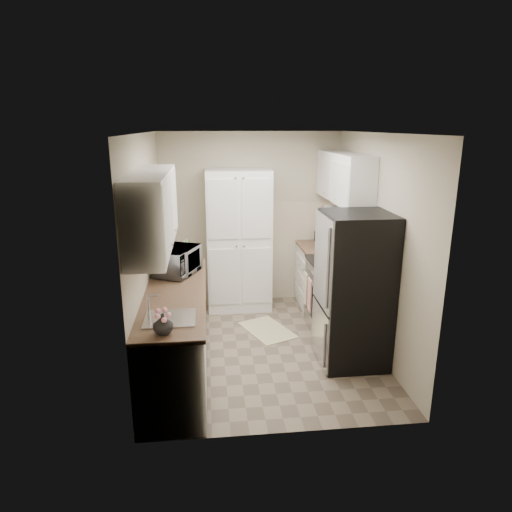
{
  "coord_description": "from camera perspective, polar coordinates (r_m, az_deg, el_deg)",
  "views": [
    {
      "loc": [
        -0.64,
        -4.94,
        2.58
      ],
      "look_at": [
        -0.08,
        0.15,
        1.11
      ],
      "focal_mm": 32.0,
      "sensor_mm": 36.0,
      "label": 1
    }
  ],
  "objects": [
    {
      "name": "room_shell",
      "position": [
        5.06,
        0.89,
        5.19
      ],
      "size": [
        2.64,
        3.24,
        2.52
      ],
      "color": "beige",
      "rests_on": "ground"
    },
    {
      "name": "pantry_cabinet",
      "position": [
        6.47,
        -2.18,
        1.9
      ],
      "size": [
        0.9,
        0.55,
        2.0
      ],
      "primitive_type": "cube",
      "color": "white",
      "rests_on": "ground"
    },
    {
      "name": "wine_bottle",
      "position": [
        5.71,
        -10.49,
        0.29
      ],
      "size": [
        0.07,
        0.07,
        0.27
      ],
      "primitive_type": "cylinder",
      "color": "black",
      "rests_on": "countertop_left"
    },
    {
      "name": "base_cabinet_left",
      "position": [
        5.01,
        -9.82,
        -9.5
      ],
      "size": [
        0.6,
        2.3,
        0.88
      ],
      "primitive_type": "cube",
      "color": "white",
      "rests_on": "ground"
    },
    {
      "name": "flower_vase",
      "position": [
        3.86,
        -11.55,
        -8.32
      ],
      "size": [
        0.2,
        0.2,
        0.17
      ],
      "primitive_type": "imported",
      "rotation": [
        0.0,
        0.0,
        0.19
      ],
      "color": "white",
      "rests_on": "countertop_left"
    },
    {
      "name": "fruit_basket",
      "position": [
        6.62,
        8.83,
        3.61
      ],
      "size": [
        0.33,
        0.33,
        0.11
      ],
      "primitive_type": null,
      "rotation": [
        0.0,
        0.0,
        -0.34
      ],
      "color": "#FBA400",
      "rests_on": "toaster_oven"
    },
    {
      "name": "electric_range",
      "position": [
        5.95,
        9.92,
        -4.87
      ],
      "size": [
        0.71,
        0.78,
        1.13
      ],
      "color": "#B7B7BC",
      "rests_on": "ground"
    },
    {
      "name": "countertop_left",
      "position": [
        4.83,
        -10.08,
        -4.56
      ],
      "size": [
        0.63,
        2.33,
        0.04
      ],
      "primitive_type": "cube",
      "color": "brown",
      "rests_on": "base_cabinet_left"
    },
    {
      "name": "ground",
      "position": [
        5.61,
        0.99,
        -11.32
      ],
      "size": [
        3.2,
        3.2,
        0.0
      ],
      "primitive_type": "plane",
      "color": "#7A6B56",
      "rests_on": "ground"
    },
    {
      "name": "refrigerator",
      "position": [
        5.1,
        12.19,
        -4.15
      ],
      "size": [
        0.7,
        0.72,
        1.7
      ],
      "primitive_type": "cube",
      "color": "#B7B7BC",
      "rests_on": "ground"
    },
    {
      "name": "kitchen_mat",
      "position": [
        6.03,
        1.43,
        -9.22
      ],
      "size": [
        0.75,
        0.9,
        0.01
      ],
      "primitive_type": "cube",
      "rotation": [
        0.0,
        0.0,
        0.4
      ],
      "color": "beige",
      "rests_on": "ground"
    },
    {
      "name": "cutting_board",
      "position": [
        5.65,
        -8.33,
        0.38
      ],
      "size": [
        0.05,
        0.24,
        0.3
      ],
      "primitive_type": "cube",
      "rotation": [
        0.0,
        0.0,
        0.14
      ],
      "color": "#43954B",
      "rests_on": "countertop_left"
    },
    {
      "name": "microwave",
      "position": [
        5.32,
        -9.79,
        -0.62
      ],
      "size": [
        0.57,
        0.66,
        0.31
      ],
      "primitive_type": "imported",
      "rotation": [
        0.0,
        0.0,
        1.17
      ],
      "color": "#B9B9BF",
      "rests_on": "countertop_left"
    },
    {
      "name": "countertop_right",
      "position": [
        6.56,
        8.33,
        1.05
      ],
      "size": [
        0.63,
        0.83,
        0.04
      ],
      "primitive_type": "cube",
      "color": "brown",
      "rests_on": "base_cabinet_right"
    },
    {
      "name": "base_cabinet_right",
      "position": [
        6.7,
        8.17,
        -2.76
      ],
      "size": [
        0.6,
        0.8,
        0.88
      ],
      "primitive_type": "cube",
      "color": "white",
      "rests_on": "ground"
    },
    {
      "name": "toaster_oven",
      "position": [
        6.65,
        9.0,
        2.29
      ],
      "size": [
        0.34,
        0.4,
        0.2
      ],
      "primitive_type": "cube",
      "rotation": [
        0.0,
        0.0,
        0.22
      ],
      "color": "silver",
      "rests_on": "countertop_right"
    }
  ]
}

